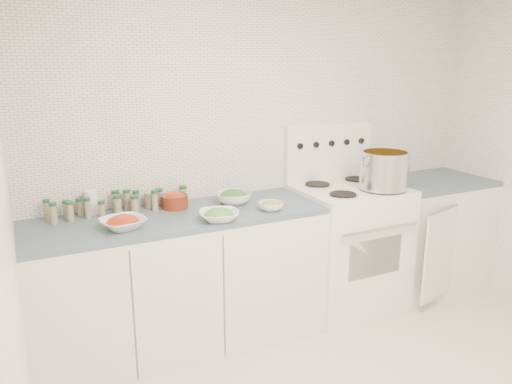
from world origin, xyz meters
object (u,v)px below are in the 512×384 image
object	(u,v)px
stove	(347,243)
bowl_tomato	(123,223)
bowl_snowpea	(219,215)
stock_pot	(384,169)

from	to	relation	value
stove	bowl_tomato	size ratio (longest dim) A/B	4.58
bowl_snowpea	bowl_tomato	bearing A→B (deg)	169.42
bowl_tomato	bowl_snowpea	world-z (taller)	bowl_tomato
stove	bowl_snowpea	distance (m)	1.22
stock_pot	bowl_snowpea	size ratio (longest dim) A/B	1.25
bowl_tomato	bowl_snowpea	size ratio (longest dim) A/B	1.02
bowl_tomato	bowl_snowpea	distance (m)	0.56
stock_pot	bowl_tomato	world-z (taller)	stock_pot
stock_pot	bowl_snowpea	world-z (taller)	stock_pot
stock_pot	bowl_snowpea	xyz separation A→B (m)	(-1.29, -0.05, -0.15)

